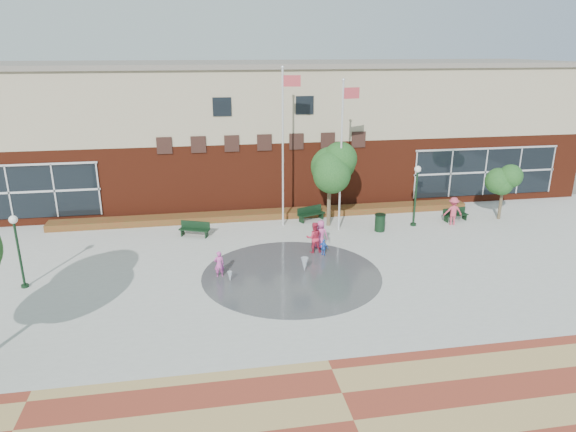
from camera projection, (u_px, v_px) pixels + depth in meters
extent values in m
plane|color=#666056|center=(305.00, 305.00, 21.25)|extent=(120.00, 120.00, 0.00)
cube|color=#A8A8A0|center=(288.00, 266.00, 24.99)|extent=(46.00, 18.00, 0.01)
cube|color=maroon|center=(354.00, 421.00, 14.70)|extent=(46.00, 6.00, 0.01)
cylinder|color=#383A3D|center=(292.00, 275.00, 24.05)|extent=(8.40, 8.40, 0.01)
cube|color=#571D0E|center=(256.00, 162.00, 36.90)|extent=(44.00, 10.00, 4.50)
cube|color=tan|center=(255.00, 99.00, 35.48)|extent=(44.00, 10.00, 4.50)
cube|color=slate|center=(254.00, 64.00, 34.76)|extent=(44.40, 10.40, 0.30)
cube|color=black|center=(9.00, 193.00, 29.81)|extent=(10.00, 0.12, 3.19)
cube|color=black|center=(485.00, 172.00, 34.69)|extent=(10.00, 0.12, 3.19)
cube|color=black|center=(222.00, 107.00, 30.37)|extent=(1.10, 0.10, 1.10)
cube|color=black|center=(305.00, 105.00, 31.18)|extent=(1.10, 0.10, 1.10)
cube|color=maroon|center=(267.00, 218.00, 32.09)|extent=(26.00, 1.20, 0.40)
cylinder|color=white|center=(283.00, 151.00, 29.25)|extent=(0.11, 0.11, 9.06)
sphere|color=white|center=(283.00, 67.00, 27.81)|extent=(0.18, 0.18, 0.18)
cube|color=#AE363D|center=(292.00, 81.00, 28.02)|extent=(0.98, 0.21, 0.61)
cylinder|color=white|center=(341.00, 159.00, 28.63)|extent=(0.11, 0.11, 8.45)
sphere|color=white|center=(343.00, 80.00, 27.28)|extent=(0.17, 0.17, 0.17)
cube|color=#AE363D|center=(351.00, 93.00, 27.66)|extent=(0.97, 0.18, 0.60)
cylinder|color=black|center=(20.00, 256.00, 22.35)|extent=(0.11, 0.11, 3.03)
cylinder|color=black|center=(25.00, 286.00, 22.81)|extent=(0.32, 0.32, 0.14)
sphere|color=silver|center=(13.00, 220.00, 21.82)|extent=(0.36, 0.36, 0.36)
cylinder|color=black|center=(415.00, 199.00, 30.15)|extent=(0.12, 0.12, 3.29)
cylinder|color=black|center=(413.00, 224.00, 30.64)|extent=(0.35, 0.35, 0.15)
sphere|color=silver|center=(418.00, 169.00, 29.57)|extent=(0.39, 0.39, 0.39)
cube|color=black|center=(194.00, 230.00, 28.76)|extent=(1.77, 1.07, 0.06)
cube|color=black|center=(195.00, 225.00, 28.88)|extent=(1.61, 0.68, 0.43)
cube|color=black|center=(311.00, 214.00, 31.37)|extent=(1.82, 1.13, 0.06)
cube|color=black|center=(309.00, 210.00, 31.47)|extent=(1.64, 0.73, 0.44)
cube|color=black|center=(456.00, 215.00, 31.35)|extent=(1.64, 0.68, 0.05)
cube|color=black|center=(454.00, 211.00, 31.46)|extent=(1.58, 0.28, 0.40)
cylinder|color=black|center=(380.00, 223.00, 29.60)|extent=(0.59, 0.59, 0.99)
cylinder|color=black|center=(380.00, 215.00, 29.44)|extent=(0.63, 0.63, 0.06)
cylinder|color=#483B29|center=(329.00, 200.00, 30.16)|extent=(0.22, 0.22, 3.24)
cylinder|color=#483B29|center=(501.00, 203.00, 31.50)|extent=(0.19, 0.19, 2.15)
cone|color=white|center=(305.00, 272.00, 24.38)|extent=(0.36, 0.36, 0.70)
cone|color=white|center=(230.00, 282.00, 23.31)|extent=(0.22, 0.22, 0.51)
imported|color=#C3479C|center=(219.00, 264.00, 23.66)|extent=(0.50, 0.35, 1.29)
imported|color=#C12741|center=(314.00, 238.00, 26.42)|extent=(0.82, 0.64, 1.66)
imported|color=#C84C8D|center=(321.00, 234.00, 27.01)|extent=(0.91, 0.81, 1.56)
imported|color=blue|center=(324.00, 248.00, 26.12)|extent=(0.54, 0.51, 0.90)
imported|color=#BF3B51|center=(453.00, 211.00, 30.56)|extent=(1.17, 0.77, 1.71)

